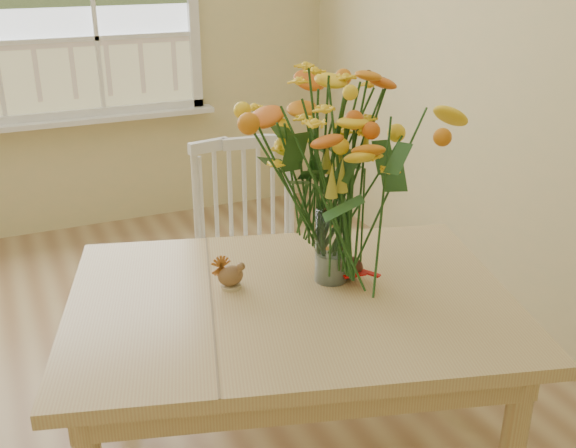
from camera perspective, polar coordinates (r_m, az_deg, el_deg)
name	(u,v)px	position (r m, az deg, el deg)	size (l,w,h in m)	color
dining_table	(291,322)	(2.03, 0.23, -8.34)	(1.49, 1.24, 0.69)	tan
windsor_chair	(252,248)	(2.70, -3.10, -2.04)	(0.48, 0.46, 0.93)	white
flower_vase	(334,174)	(1.95, 3.87, 4.27)	(0.48, 0.48, 0.57)	white
pumpkin	(335,259)	(2.12, 4.02, -2.97)	(0.11, 0.11, 0.08)	orange
turkey_figurine	(231,276)	(2.02, -4.89, -4.39)	(0.08, 0.06, 0.10)	#CCB78C
dark_gourd	(351,269)	(2.08, 5.35, -3.77)	(0.13, 0.12, 0.07)	#38160F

